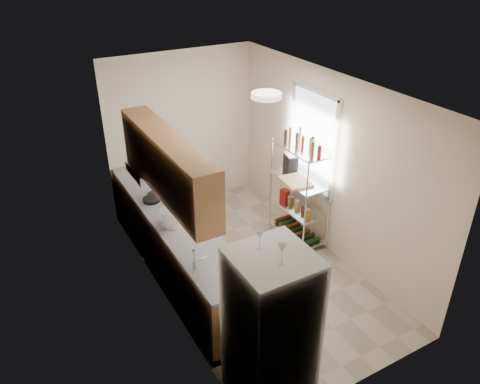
# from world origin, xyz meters

# --- Properties ---
(room) EXTENTS (2.52, 4.42, 2.62)m
(room) POSITION_xyz_m (0.00, 0.00, 1.30)
(room) COLOR #AEA28D
(room) RESTS_ON ground
(counter_run) EXTENTS (0.63, 3.51, 0.90)m
(counter_run) POSITION_xyz_m (-0.92, 0.44, 0.45)
(counter_run) COLOR #BB804F
(counter_run) RESTS_ON ground
(upper_cabinets) EXTENTS (0.33, 2.20, 0.72)m
(upper_cabinets) POSITION_xyz_m (-1.05, 0.10, 1.81)
(upper_cabinets) COLOR #BB804F
(upper_cabinets) RESTS_ON room
(range_hood) EXTENTS (0.50, 0.60, 0.12)m
(range_hood) POSITION_xyz_m (-1.00, 0.90, 1.39)
(range_hood) COLOR #B7BABC
(range_hood) RESTS_ON room
(window) EXTENTS (0.06, 1.00, 1.46)m
(window) POSITION_xyz_m (1.23, 0.35, 1.55)
(window) COLOR white
(window) RESTS_ON room
(bakers_rack) EXTENTS (0.45, 0.90, 1.73)m
(bakers_rack) POSITION_xyz_m (1.00, 0.30, 1.11)
(bakers_rack) COLOR silver
(bakers_rack) RESTS_ON ground
(ceiling_dome) EXTENTS (0.34, 0.34, 0.05)m
(ceiling_dome) POSITION_xyz_m (0.00, -0.30, 2.57)
(ceiling_dome) COLOR white
(ceiling_dome) RESTS_ON room
(refrigerator) EXTENTS (0.70, 0.70, 1.71)m
(refrigerator) POSITION_xyz_m (-0.87, -1.83, 0.85)
(refrigerator) COLOR white
(refrigerator) RESTS_ON ground
(wine_glass_a) EXTENTS (0.07, 0.07, 0.18)m
(wine_glass_a) POSITION_xyz_m (-0.91, -1.67, 1.80)
(wine_glass_a) COLOR silver
(wine_glass_a) RESTS_ON refrigerator
(wine_glass_b) EXTENTS (0.07, 0.07, 0.20)m
(wine_glass_b) POSITION_xyz_m (-0.87, -1.95, 1.81)
(wine_glass_b) COLOR silver
(wine_glass_b) RESTS_ON refrigerator
(rice_cooker) EXTENTS (0.27, 0.27, 0.22)m
(rice_cooker) POSITION_xyz_m (-1.01, 0.26, 1.01)
(rice_cooker) COLOR silver
(rice_cooker) RESTS_ON counter_run
(frying_pan_large) EXTENTS (0.26, 0.26, 0.04)m
(frying_pan_large) POSITION_xyz_m (-1.02, 0.95, 0.92)
(frying_pan_large) COLOR black
(frying_pan_large) RESTS_ON counter_run
(frying_pan_small) EXTENTS (0.24, 0.24, 0.04)m
(frying_pan_small) POSITION_xyz_m (-0.94, 1.05, 0.92)
(frying_pan_small) COLOR black
(frying_pan_small) RESTS_ON counter_run
(cutting_board) EXTENTS (0.40, 0.49, 0.03)m
(cutting_board) POSITION_xyz_m (0.89, 0.26, 1.03)
(cutting_board) COLOR tan
(cutting_board) RESTS_ON bakers_rack
(espresso_machine) EXTENTS (0.19, 0.25, 0.26)m
(espresso_machine) POSITION_xyz_m (1.05, 0.62, 1.14)
(espresso_machine) COLOR black
(espresso_machine) RESTS_ON bakers_rack
(storage_bag) EXTENTS (0.12, 0.15, 0.15)m
(storage_bag) POSITION_xyz_m (0.96, 0.60, 0.64)
(storage_bag) COLOR maroon
(storage_bag) RESTS_ON bakers_rack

